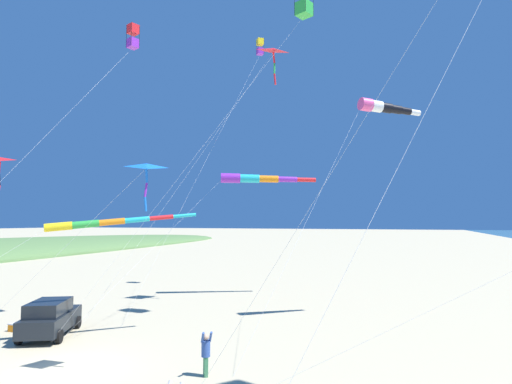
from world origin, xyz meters
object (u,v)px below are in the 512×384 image
at_px(kite_delta_orange_high_right, 146,168).
at_px(cooler_box, 15,327).
at_px(kite_windsock_long_streamer_left, 103,223).
at_px(kite_delta_black_fish_shape, 0,160).
at_px(kite_box_small_distant, 260,47).
at_px(kite_windsock_rainbow_low_near, 382,107).
at_px(person_child_green_jacket, 206,351).
at_px(kite_delta_magenta_far_left, 273,51).
at_px(kite_windsock_white_trailing, 255,179).
at_px(kite_box_blue_topmost, 133,37).
at_px(parked_car, 50,318).

bearing_deg(kite_delta_orange_high_right, cooler_box, -17.07).
height_order(cooler_box, kite_windsock_long_streamer_left, kite_windsock_long_streamer_left).
bearing_deg(kite_delta_black_fish_shape, kite_windsock_long_streamer_left, 172.13).
bearing_deg(kite_box_small_distant, kite_delta_black_fish_shape, 55.49).
relative_size(kite_windsock_long_streamer_left, kite_windsock_rainbow_low_near, 0.88).
bearing_deg(kite_windsock_long_streamer_left, person_child_green_jacket, 161.25).
distance_m(cooler_box, kite_delta_black_fish_shape, 10.24).
relative_size(kite_delta_magenta_far_left, kite_windsock_white_trailing, 1.07).
bearing_deg(kite_windsock_long_streamer_left, kite_windsock_white_trailing, -100.79).
height_order(person_child_green_jacket, kite_delta_orange_high_right, kite_delta_orange_high_right).
bearing_deg(kite_box_blue_topmost, person_child_green_jacket, 144.33).
height_order(kite_delta_black_fish_shape, kite_windsock_rainbow_low_near, kite_windsock_rainbow_low_near).
height_order(cooler_box, kite_box_small_distant, kite_box_small_distant).
bearing_deg(parked_car, kite_windsock_long_streamer_left, -174.81).
xyz_separation_m(parked_car, cooler_box, (2.57, -0.10, -0.74)).
bearing_deg(kite_delta_orange_high_right, person_child_green_jacket, -155.48).
bearing_deg(kite_windsock_long_streamer_left, kite_delta_orange_high_right, 145.31).
xyz_separation_m(kite_windsock_white_trailing, kite_box_blue_topmost, (3.94, 10.90, 7.87)).
bearing_deg(cooler_box, kite_windsock_rainbow_low_near, -153.29).
distance_m(parked_car, person_child_green_jacket, 10.37).
distance_m(kite_delta_black_fish_shape, kite_windsock_white_trailing, 17.79).
height_order(kite_delta_black_fish_shape, kite_box_blue_topmost, kite_box_blue_topmost).
bearing_deg(kite_delta_magenta_far_left, parked_car, 53.43).
bearing_deg(person_child_green_jacket, kite_box_blue_topmost, -35.67).
distance_m(cooler_box, kite_windsock_rainbow_low_near, 24.48).
bearing_deg(kite_windsock_long_streamer_left, kite_box_small_distant, -96.55).
bearing_deg(kite_windsock_long_streamer_left, kite_windsock_rainbow_low_near, -144.84).
bearing_deg(kite_delta_orange_high_right, kite_box_blue_topmost, -48.67).
xyz_separation_m(cooler_box, kite_windsock_long_streamer_left, (-5.60, -0.18, 5.65)).
height_order(parked_car, kite_delta_black_fish_shape, kite_delta_black_fish_shape).
relative_size(parked_car, kite_delta_orange_high_right, 0.55).
height_order(kite_windsock_long_streamer_left, kite_delta_orange_high_right, kite_delta_orange_high_right).
relative_size(cooler_box, kite_windsock_long_streamer_left, 0.05).
relative_size(kite_windsock_long_streamer_left, kite_delta_orange_high_right, 1.39).
xyz_separation_m(parked_car, kite_box_blue_topmost, (-1.84, -3.82, 16.30)).
bearing_deg(kite_delta_magenta_far_left, cooler_box, 45.71).
height_order(kite_box_small_distant, kite_windsock_white_trailing, kite_box_small_distant).
height_order(kite_delta_black_fish_shape, kite_delta_orange_high_right, kite_delta_black_fish_shape).
bearing_deg(parked_car, cooler_box, -2.16).
relative_size(kite_windsock_rainbow_low_near, kite_delta_orange_high_right, 1.57).
bearing_deg(kite_delta_black_fish_shape, kite_delta_magenta_far_left, -146.03).
bearing_deg(cooler_box, kite_box_blue_topmost, -139.82).
bearing_deg(kite_delta_black_fish_shape, kite_windsock_rainbow_low_near, -160.36).
bearing_deg(kite_box_small_distant, person_child_green_jacket, 104.29).
relative_size(kite_delta_black_fish_shape, kite_box_blue_topmost, 0.56).
bearing_deg(kite_delta_orange_high_right, kite_box_small_distant, -82.11).
distance_m(parked_car, cooler_box, 2.67).
height_order(parked_car, kite_windsock_white_trailing, kite_windsock_white_trailing).
bearing_deg(kite_delta_magenta_far_left, kite_box_blue_topmost, 48.88).
xyz_separation_m(person_child_green_jacket, kite_windsock_long_streamer_left, (7.11, -2.41, 4.91)).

